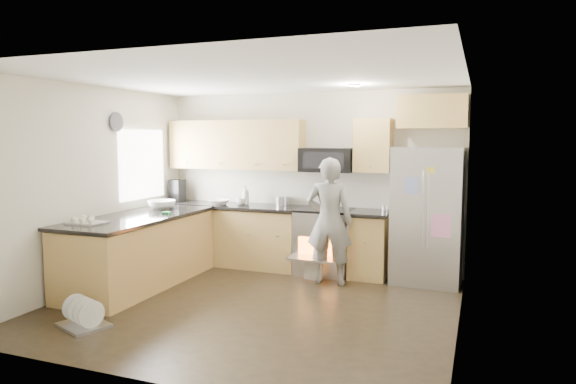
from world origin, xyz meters
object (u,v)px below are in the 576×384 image
at_px(stove_range, 325,226).
at_px(dish_rack, 84,319).
at_px(refrigerator, 428,216).
at_px(person, 329,221).

xyz_separation_m(stove_range, dish_rack, (-1.71, -2.91, -0.59)).
height_order(refrigerator, dish_rack, refrigerator).
bearing_deg(dish_rack, person, 51.55).
relative_size(stove_range, refrigerator, 0.99).
height_order(person, dish_rack, person).
distance_m(stove_range, person, 0.56).
bearing_deg(person, stove_range, -73.01).
bearing_deg(stove_range, refrigerator, 0.30).
height_order(stove_range, dish_rack, stove_range).
xyz_separation_m(stove_range, person, (0.21, -0.49, 0.16)).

